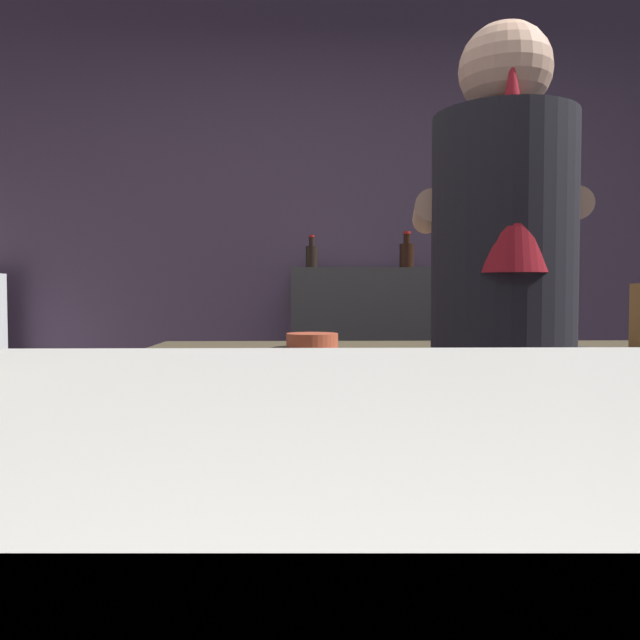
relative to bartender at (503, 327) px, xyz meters
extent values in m
cube|color=#534057|center=(-0.27, 1.95, 0.35)|extent=(5.20, 0.10, 2.70)
cube|color=brown|center=(0.08, 0.46, -0.54)|extent=(2.10, 0.60, 0.91)
cube|color=#3D3C3D|center=(-0.15, 1.67, -0.40)|extent=(0.78, 0.36, 1.20)
cube|color=#2E2D42|center=(0.00, 0.01, -0.53)|extent=(0.28, 0.20, 0.92)
cylinder|color=black|center=(0.00, 0.01, 0.21)|extent=(0.34, 0.34, 0.57)
sphere|color=tan|center=(0.00, 0.01, 0.61)|extent=(0.22, 0.22, 0.22)
cone|color=maroon|center=(-0.01, -0.09, 0.37)|extent=(0.18, 0.18, 0.49)
cylinder|color=tan|center=(-0.14, 0.19, 0.29)|extent=(0.13, 0.33, 0.08)
cylinder|color=tan|center=(0.19, 0.14, 0.29)|extent=(0.13, 0.33, 0.08)
cylinder|color=#C25135|center=(-0.45, 0.47, -0.07)|extent=(0.16, 0.16, 0.04)
cube|color=silver|center=(0.28, 0.41, -0.09)|extent=(0.24, 0.10, 0.01)
cylinder|color=black|center=(0.04, 1.68, 0.27)|extent=(0.07, 0.07, 0.13)
cylinder|color=black|center=(0.04, 1.68, 0.36)|extent=(0.03, 0.03, 0.05)
cylinder|color=red|center=(0.04, 1.68, 0.39)|extent=(0.04, 0.04, 0.01)
cylinder|color=black|center=(-0.44, 1.75, 0.26)|extent=(0.06, 0.06, 0.12)
cylinder|color=black|center=(-0.44, 1.75, 0.35)|extent=(0.03, 0.03, 0.05)
cylinder|color=red|center=(-0.44, 1.75, 0.37)|extent=(0.03, 0.03, 0.01)
camera|label=1|loc=(-0.48, -1.51, 0.08)|focal=35.74mm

